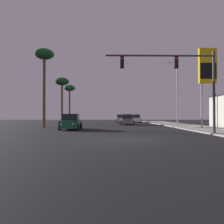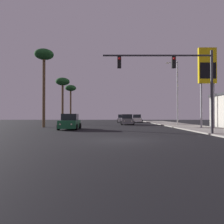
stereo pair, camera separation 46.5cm
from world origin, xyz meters
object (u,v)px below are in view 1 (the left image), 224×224
car_silver (121,119)px  palm_tree_far (70,90)px  street_lamp (176,90)px  gas_station_sign (208,70)px  car_green (71,122)px  car_white (136,119)px  palm_tree_mid (62,84)px  palm_tree_near (44,59)px  traffic_light_mast (182,74)px  car_grey (127,120)px

car_silver → palm_tree_far: palm_tree_far is taller
street_lamp → gas_station_sign: size_ratio=1.00×
car_green → car_white: bearing=-115.0°
street_lamp → gas_station_sign: same height
car_white → car_green: bearing=68.8°
gas_station_sign → palm_tree_far: bearing=130.7°
palm_tree_mid → car_white: bearing=32.5°
car_white → palm_tree_near: 24.63m
car_green → palm_tree_mid: (-3.98, 13.96, 6.16)m
car_silver → palm_tree_far: (-11.17, 0.36, 6.28)m
gas_station_sign → palm_tree_far: size_ratio=1.11×
gas_station_sign → car_green: bearing=-176.4°
traffic_light_mast → street_lamp: size_ratio=0.96×
traffic_light_mast → palm_tree_far: size_ratio=1.06×
traffic_light_mast → palm_tree_mid: bearing=124.0°
car_silver → car_green: (-6.68, -23.60, 0.00)m
palm_tree_near → palm_tree_far: bearing=91.2°
car_green → palm_tree_mid: size_ratio=0.54×
traffic_light_mast → palm_tree_near: palm_tree_near is taller
palm_tree_far → palm_tree_mid: bearing=-87.1°
car_green → palm_tree_far: palm_tree_far is taller
palm_tree_mid → car_green: bearing=-74.1°
traffic_light_mast → palm_tree_mid: (-13.80, 20.44, 2.13)m
car_silver → street_lamp: 18.38m
car_grey → street_lamp: bearing=147.4°
street_lamp → gas_station_sign: bearing=-75.3°
street_lamp → car_green: bearing=-152.3°
car_grey → gas_station_sign: (8.30, -10.79, 5.86)m
car_white → street_lamp: size_ratio=0.48×
car_grey → street_lamp: (6.67, -4.58, 4.36)m
car_white → car_grey: bearing=77.7°
car_grey → palm_tree_far: palm_tree_far is taller
street_lamp → car_silver: bearing=113.0°
car_grey → traffic_light_mast: 18.87m
gas_station_sign → palm_tree_mid: 23.24m
car_green → gas_station_sign: (15.28, 0.95, 5.86)m
car_green → street_lamp: bearing=-154.0°
car_silver → street_lamp: (6.97, -16.44, 4.36)m
car_green → palm_tree_far: size_ratio=0.53×
gas_station_sign → palm_tree_near: (-19.34, 3.01, 1.99)m
car_white → car_silver: (-3.12, 0.86, 0.00)m
street_lamp → palm_tree_far: bearing=137.2°
car_white → street_lamp: street_lamp is taller
street_lamp → palm_tree_mid: street_lamp is taller
gas_station_sign → traffic_light_mast: bearing=-126.3°
car_grey → car_green: 13.66m
car_silver → car_green: size_ratio=1.00×
palm_tree_far → car_white: bearing=-4.9°
car_grey → traffic_light_mast: (2.84, -18.22, 4.03)m
car_green → car_grey: bearing=-122.4°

